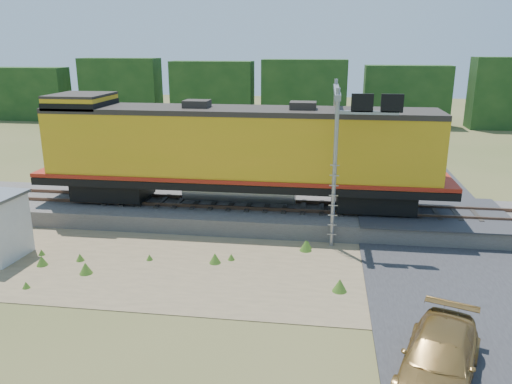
# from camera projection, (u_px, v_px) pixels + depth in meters

# --- Properties ---
(ground) EXTENTS (140.00, 140.00, 0.00)m
(ground) POSITION_uv_depth(u_px,v_px,m) (272.00, 274.00, 19.23)
(ground) COLOR #475123
(ground) RESTS_ON ground
(ballast) EXTENTS (70.00, 5.00, 0.80)m
(ballast) POSITION_uv_depth(u_px,v_px,m) (285.00, 214.00, 24.81)
(ballast) COLOR slate
(ballast) RESTS_ON ground
(rails) EXTENTS (70.00, 1.54, 0.16)m
(rails) POSITION_uv_depth(u_px,v_px,m) (285.00, 205.00, 24.68)
(rails) COLOR brown
(rails) RESTS_ON ballast
(dirt_shoulder) EXTENTS (26.00, 8.00, 0.03)m
(dirt_shoulder) POSITION_uv_depth(u_px,v_px,m) (224.00, 266.00, 19.96)
(dirt_shoulder) COLOR #8C7754
(dirt_shoulder) RESTS_ON ground
(road) EXTENTS (7.00, 66.00, 0.86)m
(road) POSITION_uv_depth(u_px,v_px,m) (457.00, 275.00, 18.98)
(road) COLOR #38383A
(road) RESTS_ON ground
(tree_line_north) EXTENTS (130.00, 3.00, 6.50)m
(tree_line_north) POSITION_uv_depth(u_px,v_px,m) (310.00, 97.00, 54.46)
(tree_line_north) COLOR #163814
(tree_line_north) RESTS_ON ground
(weed_clumps) EXTENTS (15.00, 6.20, 0.56)m
(weed_clumps) POSITION_uv_depth(u_px,v_px,m) (185.00, 268.00, 19.79)
(weed_clumps) COLOR #426D1F
(weed_clumps) RESTS_ON ground
(locomotive) EXTENTS (20.31, 3.10, 5.24)m
(locomotive) POSITION_uv_depth(u_px,v_px,m) (233.00, 151.00, 24.27)
(locomotive) COLOR black
(locomotive) RESTS_ON rails
(signal_gantry) EXTENTS (2.72, 6.20, 6.85)m
(signal_gantry) POSITION_uv_depth(u_px,v_px,m) (343.00, 122.00, 22.50)
(signal_gantry) COLOR gray
(signal_gantry) RESTS_ON ground
(car) EXTENTS (3.22, 4.80, 1.29)m
(car) POSITION_uv_depth(u_px,v_px,m) (439.00, 358.00, 13.00)
(car) COLOR olive
(car) RESTS_ON ground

